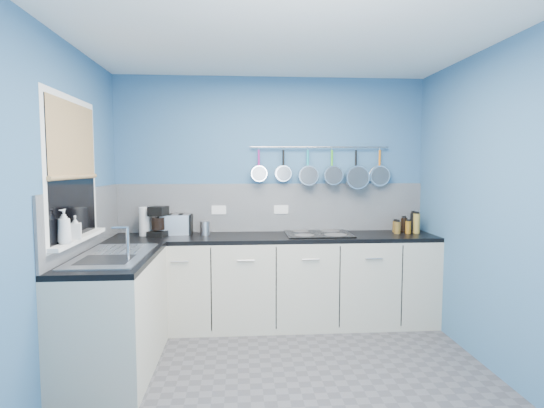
{
  "coord_description": "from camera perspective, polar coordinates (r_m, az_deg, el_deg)",
  "views": [
    {
      "loc": [
        -0.33,
        -3.06,
        1.57
      ],
      "look_at": [
        -0.05,
        0.75,
        1.25
      ],
      "focal_mm": 28.84,
      "sensor_mm": 36.0,
      "label": 1
    }
  ],
  "objects": [
    {
      "name": "toaster",
      "position": [
        4.48,
        -12.47,
        -2.64
      ],
      "size": [
        0.33,
        0.22,
        0.2
      ],
      "primitive_type": "cube",
      "rotation": [
        0.0,
        0.0,
        0.14
      ],
      "color": "silver",
      "rests_on": "worktop_back"
    },
    {
      "name": "condiment_2",
      "position": [
        4.72,
        15.79,
        -2.85
      ],
      "size": [
        0.06,
        0.06,
        0.11
      ],
      "primitive_type": "cylinder",
      "color": "brown",
      "rests_on": "worktop_back"
    },
    {
      "name": "coffee_maker",
      "position": [
        4.38,
        -14.63,
        -2.22
      ],
      "size": [
        0.21,
        0.22,
        0.29
      ],
      "primitive_type": null,
      "rotation": [
        0.0,
        0.0,
        -0.3
      ],
      "color": "black",
      "rests_on": "worktop_back"
    },
    {
      "name": "socket_left",
      "position": [
        4.56,
        -6.95,
        -0.77
      ],
      "size": [
        0.15,
        0.01,
        0.09
      ],
      "primitive_type": "cube",
      "color": "white",
      "rests_on": "backsplash_back"
    },
    {
      "name": "soap_bottle_a",
      "position": [
        3.3,
        -25.5,
        -2.66
      ],
      "size": [
        0.11,
        0.11,
        0.24
      ],
      "primitive_type": "imported",
      "rotation": [
        0.0,
        0.0,
        -0.22
      ],
      "color": "white",
      "rests_on": "window_sill"
    },
    {
      "name": "worktop_left",
      "position": [
        3.56,
        -20.05,
        -6.68
      ],
      "size": [
        0.6,
        1.2,
        0.04
      ],
      "primitive_type": "cube",
      "color": "black",
      "rests_on": "cabinet_run_left"
    },
    {
      "name": "floor",
      "position": [
        3.46,
        1.88,
        -22.39
      ],
      "size": [
        3.2,
        3.0,
        0.02
      ],
      "primitive_type": "cube",
      "color": "#47474C",
      "rests_on": "ground"
    },
    {
      "name": "pan_4",
      "position": [
        4.66,
        10.89,
        4.61
      ],
      "size": [
        0.25,
        0.12,
        0.44
      ],
      "primitive_type": null,
      "color": "silver",
      "rests_on": "pot_rail"
    },
    {
      "name": "wall_right",
      "position": [
        3.64,
        28.06,
        -0.83
      ],
      "size": [
        0.02,
        3.0,
        2.5
      ],
      "primitive_type": "cube",
      "color": "#36638C",
      "rests_on": "ground"
    },
    {
      "name": "cabinet_run_back",
      "position": [
        4.42,
        0.22,
        -10.14
      ],
      "size": [
        3.2,
        0.6,
        0.86
      ],
      "primitive_type": "cube",
      "color": "#BAB4A1",
      "rests_on": "ground"
    },
    {
      "name": "condiment_4",
      "position": [
        4.65,
        17.34,
        -2.92
      ],
      "size": [
        0.06,
        0.06,
        0.13
      ],
      "primitive_type": "cylinder",
      "color": "#8C5914",
      "rests_on": "worktop_back"
    },
    {
      "name": "pan_2",
      "position": [
        4.55,
        4.69,
        4.93
      ],
      "size": [
        0.21,
        0.1,
        0.4
      ],
      "primitive_type": null,
      "color": "silver",
      "rests_on": "pot_rail"
    },
    {
      "name": "canister",
      "position": [
        4.39,
        -8.74,
        -3.14
      ],
      "size": [
        0.1,
        0.1,
        0.14
      ],
      "primitive_type": "cylinder",
      "rotation": [
        0.0,
        0.0,
        0.08
      ],
      "color": "silver",
      "rests_on": "worktop_back"
    },
    {
      "name": "backsplash_left",
      "position": [
        3.89,
        -23.05,
        -1.79
      ],
      "size": [
        0.02,
        1.8,
        0.5
      ],
      "primitive_type": "cube",
      "color": "#9FA1A5",
      "rests_on": "wall_left"
    },
    {
      "name": "pan_3",
      "position": [
        4.6,
        7.83,
        4.94
      ],
      "size": [
        0.2,
        0.12,
        0.39
      ],
      "primitive_type": null,
      "color": "silver",
      "rests_on": "pot_rail"
    },
    {
      "name": "pot_rail",
      "position": [
        4.59,
        6.27,
        7.39
      ],
      "size": [
        1.45,
        0.02,
        0.02
      ],
      "primitive_type": "cylinder",
      "rotation": [
        0.0,
        1.57,
        0.0
      ],
      "color": "silver",
      "rests_on": "wall_back"
    },
    {
      "name": "soap_bottle_b",
      "position": [
        3.49,
        -24.29,
        -2.79
      ],
      "size": [
        0.09,
        0.1,
        0.17
      ],
      "primitive_type": "imported",
      "rotation": [
        0.0,
        0.0,
        0.25
      ],
      "color": "white",
      "rests_on": "window_sill"
    },
    {
      "name": "window_glass",
      "position": [
        3.58,
        -24.53,
        4.03
      ],
      "size": [
        0.01,
        0.9,
        1.0
      ],
      "primitive_type": "cube",
      "color": "black",
      "rests_on": "wall_left"
    },
    {
      "name": "bamboo_blind",
      "position": [
        3.58,
        -24.54,
        7.63
      ],
      "size": [
        0.01,
        0.9,
        0.55
      ],
      "primitive_type": "cube",
      "color": "tan",
      "rests_on": "wall_left"
    },
    {
      "name": "pan_1",
      "position": [
        4.52,
        1.5,
        5.21
      ],
      "size": [
        0.16,
        0.07,
        0.35
      ],
      "primitive_type": null,
      "color": "silver",
      "rests_on": "pot_rail"
    },
    {
      "name": "backsplash_back",
      "position": [
        4.58,
        -0.06,
        -0.46
      ],
      "size": [
        3.2,
        0.02,
        0.5
      ],
      "primitive_type": "cube",
      "color": "#9FA1A5",
      "rests_on": "wall_back"
    },
    {
      "name": "wall_back",
      "position": [
        4.59,
        -0.08,
        0.8
      ],
      "size": [
        3.2,
        0.02,
        2.5
      ],
      "primitive_type": "cube",
      "color": "#36638C",
      "rests_on": "ground"
    },
    {
      "name": "hob",
      "position": [
        4.43,
        5.98,
        -3.84
      ],
      "size": [
        0.65,
        0.57,
        0.01
      ],
      "primitive_type": "cube",
      "color": "black",
      "rests_on": "worktop_back"
    },
    {
      "name": "wall_front",
      "position": [
        1.62,
        7.75,
        -6.76
      ],
      "size": [
        3.2,
        0.02,
        2.5
      ],
      "primitive_type": "cube",
      "color": "#36638C",
      "rests_on": "ground"
    },
    {
      "name": "pan_5",
      "position": [
        4.73,
        13.88,
        4.75
      ],
      "size": [
        0.21,
        0.05,
        0.4
      ],
      "primitive_type": null,
      "color": "silver",
      "rests_on": "pot_rail"
    },
    {
      "name": "worktop_back",
      "position": [
        4.33,
        0.22,
        -4.38
      ],
      "size": [
        3.2,
        0.6,
        0.04
      ],
      "primitive_type": "cube",
      "color": "black",
      "rests_on": "cabinet_run_back"
    },
    {
      "name": "condiment_1",
      "position": [
        4.73,
        16.86,
        -2.65
      ],
      "size": [
        0.06,
        0.06,
        0.15
      ],
      "primitive_type": "cylinder",
      "color": "black",
      "rests_on": "worktop_back"
    },
    {
      "name": "condiment_0",
      "position": [
        4.78,
        17.93,
        -2.29
      ],
      "size": [
        0.06,
        0.06,
        0.2
      ],
      "primitive_type": "cylinder",
      "color": "black",
      "rests_on": "worktop_back"
    },
    {
      "name": "wall_left",
      "position": [
        3.33,
        -26.78,
        -1.25
      ],
      "size": [
        0.02,
        3.0,
        2.5
      ],
      "primitive_type": "cube",
      "color": "#36638C",
      "rests_on": "ground"
    },
    {
      "name": "window_sill",
      "position": [
        3.61,
        -23.95,
        -4.15
      ],
      "size": [
        0.1,
        0.98,
        0.03
      ],
      "primitive_type": "cube",
      "color": "white",
      "rests_on": "wall_left"
    },
    {
      "name": "mixer_tap",
      "position": [
        3.32,
        -18.31,
        -4.82
      ],
      "size": [
        0.12,
        0.08,
        0.26
      ],
      "primitive_type": null,
      "color": "silver",
      "rests_on": "worktop_left"
    },
    {
      "name": "condiment_3",
      "position": [
        4.69,
        18.35,
        -2.42
      ],
      "size": [
        0.07,
        0.07,
        0.2
      ],
      "primitive_type": "cylinder",
      "color": "olive",
      "rests_on": "worktop_back"
    },
    {
      "name": "cabinet_run_left",
      "position": [
        3.68,
        -19.84,
        -13.57
      ],
      "size": [
        0.6,
        1.2,
        0.86
      ],
      "primitive_type": "cube",
      "color": "#BAB4A1",
      "rests_on": "ground"
    },
    {
      "name": "sink_unit",
      "position": [
        3.56,
        -20.06,
        -6.3
      ],
      "size": [
        0.5,
        0.95,
        0.01
      ],
      "primitive_type": "cube",
      "color": "silver",
      "rests_on": "worktop_left"
    },
    {
      "name": "window_frame",
      "position": [
        3.58,
        -24.61,
        4.03
      ],
      "size": [
        0.01,
        1.0,
        1.1
      ],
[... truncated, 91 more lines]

